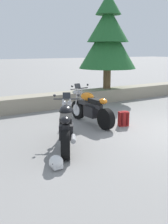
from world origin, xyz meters
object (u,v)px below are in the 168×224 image
Objects in this scene: motorcycle_orange_centre at (91,108)px; rider_backpack at (123,118)px; rider_helmet at (56,162)px; motorcycle_black_near_left at (66,126)px; pine_tree_mid_left at (108,37)px.

motorcycle_orange_centre is 1.05m from rider_backpack.
rider_backpack reaches higher than rider_helmet.
motorcycle_black_near_left reaches higher than rider_backpack.
motorcycle_black_near_left is 2.02m from motorcycle_orange_centre.
rider_helmet is at bearing -134.04° from motorcycle_orange_centre.
motorcycle_orange_centre is 4.40× the size of rider_backpack.
rider_backpack is at bearing 28.38° from rider_helmet.
rider_backpack is at bearing -45.29° from motorcycle_orange_centre.
rider_helmet is 7.57m from pine_tree_mid_left.
pine_tree_mid_left reaches higher than rider_helmet.
motorcycle_orange_centre is 0.51× the size of pine_tree_mid_left.
pine_tree_mid_left is (2.65, 2.82, 2.29)m from motorcycle_orange_centre.
pine_tree_mid_left is at bearing 61.41° from rider_backpack.
motorcycle_orange_centre is at bearing 41.26° from motorcycle_black_near_left.
motorcycle_orange_centre is at bearing 45.96° from rider_helmet.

